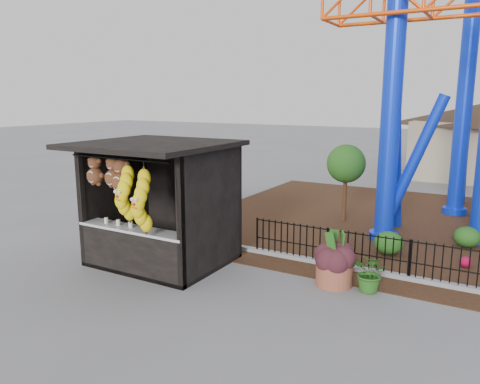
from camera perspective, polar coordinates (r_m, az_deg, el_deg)
The scene contains 7 objects.
ground at distance 9.97m, azimuth 0.04°, elevation -13.36°, with size 120.00×120.00×0.00m, color slate.
mulch_bed at distance 16.39m, azimuth 27.22°, elevation -4.63°, with size 18.00×12.00×0.02m, color #331E11.
curb at distance 11.61m, azimuth 25.82°, elevation -10.56°, with size 18.00×0.18×0.12m, color gray.
prize_booth at distance 11.83m, azimuth -10.41°, elevation -1.70°, with size 3.50×3.40×3.12m.
terracotta_planter at distance 10.95m, azimuth 11.39°, elevation -9.73°, with size 0.82×0.82×0.54m, color brown.
planter_foliage at distance 10.75m, azimuth 11.52°, elevation -6.78°, with size 0.70×0.70×0.64m, color #37161C.
potted_plant at distance 10.71m, azimuth 15.70°, elevation -9.45°, with size 0.79×0.69×0.88m, color #295117.
Camera 1 is at (4.52, -7.84, 4.17)m, focal length 35.00 mm.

